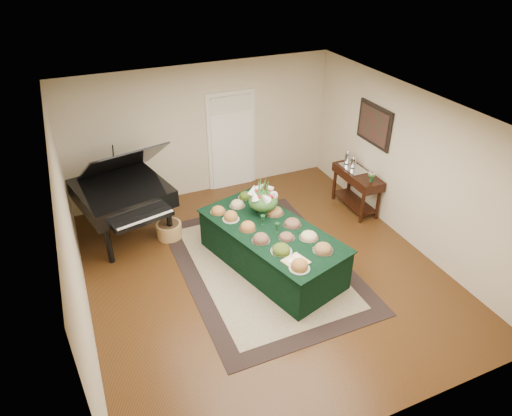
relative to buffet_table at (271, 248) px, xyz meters
name	(u,v)px	position (x,y,z in m)	size (l,w,h in m)	color
ground	(263,270)	(-0.17, -0.07, -0.37)	(6.00, 6.00, 0.00)	black
area_rug	(263,265)	(-0.12, 0.05, -0.36)	(2.64, 3.69, 0.01)	black
kitchen_doorway	(232,142)	(0.43, 2.90, 0.65)	(1.05, 0.07, 2.10)	white
buffet_table	(271,248)	(0.00, 0.00, 0.00)	(1.87, 2.77, 0.74)	black
food_platters	(269,226)	(-0.02, 0.04, 0.41)	(1.38, 2.43, 0.12)	#B1BBB1
cutting_board	(295,260)	(-0.04, -0.89, 0.40)	(0.39, 0.39, 0.10)	tan
green_goblets	(270,224)	(-0.02, 0.03, 0.46)	(0.19, 0.37, 0.18)	#15361E
floral_centerpiece	(263,197)	(0.08, 0.50, 0.67)	(0.52, 0.52, 0.52)	#15361E
grand_piano	(122,192)	(-2.02, 1.88, 0.52)	(1.79, 1.99, 1.77)	black
wicker_basket	(169,230)	(-1.35, 1.49, -0.23)	(0.46, 0.46, 0.28)	#AD8145
mahogany_sideboard	(357,181)	(2.32, 1.00, 0.26)	(0.45, 1.17, 0.82)	black
tea_service	(351,161)	(2.32, 1.28, 0.56)	(0.34, 0.58, 0.30)	silver
pink_bouquet	(372,175)	(2.32, 0.59, 0.58)	(0.16, 0.16, 0.21)	#15361E
wall_painting	(374,125)	(2.54, 1.00, 1.38)	(0.05, 0.95, 0.75)	black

